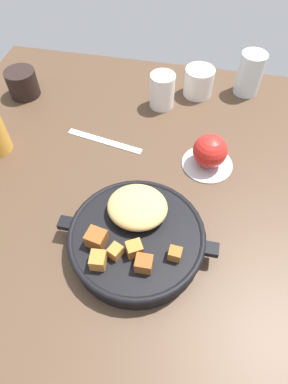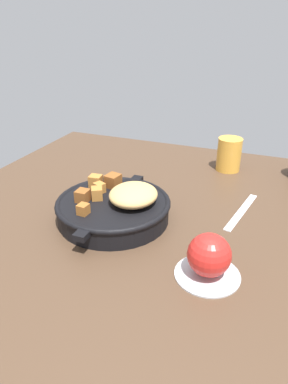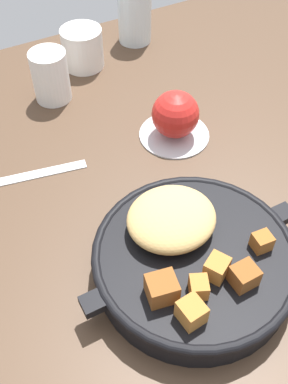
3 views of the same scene
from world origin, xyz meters
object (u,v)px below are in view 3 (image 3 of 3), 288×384
Objects in this scene: cast_iron_skillet at (192,257)px; white_creamer_pitcher at (51,76)px; water_glass_tall at (135,14)px; ceramic_mug_white at (82,48)px; red_apple at (175,114)px; butter_knife at (23,177)px.

white_creamer_pitcher is at bearing 93.26° from cast_iron_skillet.
ceramic_mug_white is at bearing -164.76° from water_glass_tall.
cast_iron_skillet is at bearing -97.43° from ceramic_mug_white.
cast_iron_skillet reaches higher than red_apple.
ceramic_mug_white is at bearing 82.57° from cast_iron_skillet.
water_glass_tall reaches higher than cast_iron_skillet.
water_glass_tall reaches higher than butter_knife.
butter_knife is 2.14× the size of white_creamer_pitcher.
cast_iron_skillet is 1.54× the size of butter_knife.
red_apple is 25.38cm from ceramic_mug_white.
butter_knife is at bearing -140.94° from water_glass_tall.
white_creamer_pitcher reaches higher than cast_iron_skillet.
red_apple is 22.65cm from white_creamer_pitcher.
cast_iron_skillet is 54.15cm from water_glass_tall.
butter_knife is 19.63cm from white_creamer_pitcher.
white_creamer_pitcher is at bearing -142.16° from ceramic_mug_white.
red_apple is 0.68× the size of water_glass_tall.
water_glass_tall reaches higher than red_apple.
ceramic_mug_white is at bearing 59.91° from butter_knife.
cast_iron_skillet is at bearing -110.21° from water_glass_tall.
red_apple is 0.39× the size of butter_knife.
cast_iron_skillet reaches higher than butter_knife.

